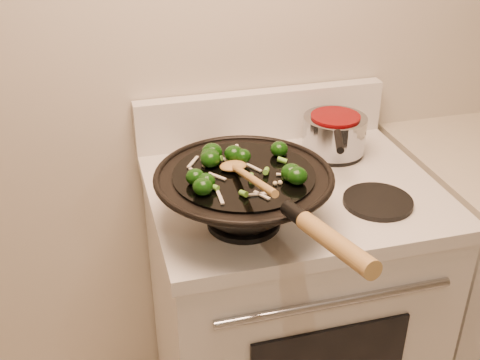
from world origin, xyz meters
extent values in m
plane|color=beige|center=(0.00, 1.50, 1.30)|extent=(3.50, 0.00, 3.50)
cube|color=white|center=(-0.06, 1.17, 0.44)|extent=(0.76, 0.64, 0.88)
cube|color=white|center=(-0.06, 1.17, 0.90)|extent=(0.78, 0.66, 0.04)
cube|color=white|center=(-0.06, 1.47, 1.00)|extent=(0.78, 0.05, 0.16)
cylinder|color=#999CA1|center=(-0.06, 0.84, 0.78)|extent=(0.60, 0.02, 0.02)
cylinder|color=black|center=(-0.24, 1.02, 0.93)|extent=(0.18, 0.18, 0.01)
cylinder|color=black|center=(0.12, 1.02, 0.93)|extent=(0.18, 0.18, 0.01)
cylinder|color=black|center=(-0.24, 1.32, 0.93)|extent=(0.18, 0.18, 0.01)
cylinder|color=black|center=(0.12, 1.32, 0.93)|extent=(0.18, 0.18, 0.01)
torus|color=black|center=(-0.24, 1.02, 1.06)|extent=(0.43, 0.43, 0.02)
cylinder|color=black|center=(-0.24, 1.02, 1.06)|extent=(0.34, 0.34, 0.01)
cylinder|color=black|center=(-0.20, 0.79, 1.09)|extent=(0.05, 0.07, 0.04)
cylinder|color=#9F763E|center=(-0.17, 0.64, 1.11)|extent=(0.08, 0.23, 0.07)
ellipsoid|color=black|center=(-0.15, 0.96, 1.08)|extent=(0.05, 0.05, 0.04)
cylinder|color=#517C2C|center=(-0.13, 0.96, 1.07)|extent=(0.02, 0.02, 0.02)
ellipsoid|color=black|center=(-0.36, 0.95, 1.08)|extent=(0.05, 0.05, 0.04)
ellipsoid|color=black|center=(-0.34, 0.98, 1.08)|extent=(0.04, 0.04, 0.04)
ellipsoid|color=black|center=(-0.36, 1.00, 1.08)|extent=(0.04, 0.04, 0.04)
cylinder|color=#517C2C|center=(-0.35, 1.00, 1.07)|extent=(0.01, 0.02, 0.02)
ellipsoid|color=black|center=(-0.31, 1.09, 1.08)|extent=(0.05, 0.05, 0.04)
ellipsoid|color=black|center=(-0.23, 1.08, 1.08)|extent=(0.04, 0.04, 0.03)
ellipsoid|color=black|center=(-0.13, 1.09, 1.08)|extent=(0.04, 0.04, 0.04)
cylinder|color=#517C2C|center=(-0.12, 1.09, 1.07)|extent=(0.02, 0.02, 0.02)
ellipsoid|color=black|center=(-0.30, 1.11, 1.08)|extent=(0.05, 0.05, 0.04)
ellipsoid|color=black|center=(-0.31, 1.08, 1.08)|extent=(0.05, 0.05, 0.04)
ellipsoid|color=black|center=(-0.25, 1.09, 1.08)|extent=(0.05, 0.05, 0.04)
cylinder|color=#517C2C|center=(-0.24, 1.09, 1.07)|extent=(0.02, 0.02, 0.02)
ellipsoid|color=black|center=(-0.14, 0.94, 1.08)|extent=(0.05, 0.05, 0.04)
cube|color=beige|center=(-0.23, 0.91, 1.06)|extent=(0.03, 0.04, 0.00)
cube|color=beige|center=(-0.35, 1.05, 1.06)|extent=(0.03, 0.05, 0.00)
cube|color=beige|center=(-0.27, 1.09, 1.06)|extent=(0.03, 0.04, 0.00)
cube|color=beige|center=(-0.31, 1.02, 1.06)|extent=(0.04, 0.04, 0.00)
cube|color=beige|center=(-0.14, 0.98, 1.06)|extent=(0.06, 0.03, 0.00)
cube|color=beige|center=(-0.22, 1.04, 1.06)|extent=(0.03, 0.05, 0.00)
cube|color=beige|center=(-0.23, 0.92, 1.06)|extent=(0.06, 0.01, 0.00)
cube|color=beige|center=(-0.32, 0.92, 1.06)|extent=(0.01, 0.06, 0.00)
cube|color=beige|center=(-0.35, 1.10, 1.06)|extent=(0.04, 0.05, 0.00)
cube|color=beige|center=(-0.23, 1.14, 1.06)|extent=(0.01, 0.05, 0.00)
cylinder|color=#61AA36|center=(-0.14, 1.05, 1.07)|extent=(0.03, 0.03, 0.02)
cylinder|color=#61AA36|center=(-0.19, 1.00, 1.07)|extent=(0.03, 0.03, 0.02)
cylinder|color=#61AA36|center=(-0.29, 1.10, 1.07)|extent=(0.02, 0.01, 0.01)
cylinder|color=#61AA36|center=(-0.24, 0.98, 1.07)|extent=(0.03, 0.02, 0.02)
cylinder|color=#61AA36|center=(-0.15, 0.97, 1.07)|extent=(0.02, 0.03, 0.01)
cylinder|color=#61AA36|center=(-0.27, 0.92, 1.07)|extent=(0.03, 0.02, 0.02)
cylinder|color=#61AA36|center=(-0.33, 0.96, 1.07)|extent=(0.03, 0.02, 0.02)
sphere|color=beige|center=(-0.18, 0.95, 1.07)|extent=(0.01, 0.01, 0.01)
sphere|color=beige|center=(-0.30, 1.08, 1.07)|extent=(0.01, 0.01, 0.01)
sphere|color=beige|center=(-0.33, 1.08, 1.07)|extent=(0.01, 0.01, 0.01)
sphere|color=beige|center=(-0.22, 0.94, 1.07)|extent=(0.01, 0.01, 0.01)
sphere|color=beige|center=(-0.19, 0.95, 1.07)|extent=(0.01, 0.01, 0.01)
ellipsoid|color=#9F763E|center=(-0.26, 1.04, 1.07)|extent=(0.07, 0.05, 0.02)
cylinder|color=#9F763E|center=(-0.26, 0.91, 1.11)|extent=(0.03, 0.27, 0.09)
cylinder|color=#999CA1|center=(0.12, 1.32, 0.99)|extent=(0.19, 0.19, 0.10)
cylinder|color=#6E0507|center=(0.12, 1.32, 1.04)|extent=(0.15, 0.15, 0.01)
cylinder|color=black|center=(0.07, 1.18, 1.03)|extent=(0.06, 0.11, 0.02)
camera|label=1|loc=(-0.57, -0.17, 1.74)|focal=45.00mm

